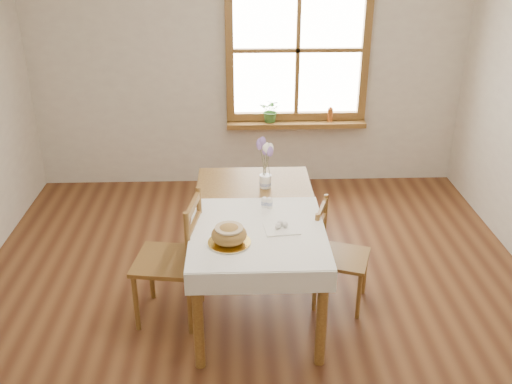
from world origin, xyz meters
TOP-DOWN VIEW (x-y plane):
  - ground at (0.00, 0.00)m, footprint 5.00×5.00m
  - room_walls at (0.00, 0.00)m, footprint 4.60×5.10m
  - window at (0.50, 2.47)m, footprint 1.46×0.08m
  - window_sill at (0.50, 2.40)m, footprint 1.46×0.20m
  - dining_table at (0.00, 0.30)m, footprint 0.90×1.60m
  - table_linen at (0.00, -0.00)m, footprint 0.91×0.99m
  - chair_left at (-0.63, 0.11)m, footprint 0.53×0.51m
  - chair_right at (0.63, 0.22)m, footprint 0.50×0.49m
  - bread_plate at (-0.19, -0.17)m, footprint 0.34×0.34m
  - bread_loaf at (-0.19, -0.17)m, footprint 0.23×0.23m
  - egg_napkin at (0.16, 0.01)m, footprint 0.25×0.22m
  - eggs at (0.16, 0.01)m, footprint 0.19×0.18m
  - salt_shaker at (0.06, 0.34)m, footprint 0.05×0.05m
  - pepper_shaker at (0.10, 0.33)m, footprint 0.05×0.05m
  - flower_vase at (0.09, 0.68)m, footprint 0.10×0.10m
  - lavender_bouquet at (0.09, 0.68)m, footprint 0.16×0.16m
  - potted_plant at (0.23, 2.40)m, footprint 0.30×0.31m
  - amber_bottle at (0.86, 2.40)m, footprint 0.07×0.07m

SIDE VIEW (x-z plane):
  - ground at x=0.00m, z-range 0.00..0.00m
  - chair_right at x=0.63m, z-range 0.00..0.81m
  - chair_left at x=-0.63m, z-range 0.00..0.96m
  - dining_table at x=0.00m, z-range 0.29..1.04m
  - window_sill at x=0.50m, z-range 0.66..0.71m
  - table_linen at x=0.00m, z-range 0.75..0.76m
  - egg_napkin at x=0.16m, z-range 0.76..0.77m
  - bread_plate at x=-0.19m, z-range 0.76..0.77m
  - eggs at x=0.16m, z-range 0.77..0.81m
  - amber_bottle at x=0.86m, z-range 0.71..0.87m
  - flower_vase at x=0.09m, z-range 0.75..0.85m
  - salt_shaker at x=0.06m, z-range 0.76..0.84m
  - pepper_shaker at x=0.10m, z-range 0.76..0.84m
  - potted_plant at x=0.23m, z-range 0.71..0.91m
  - bread_loaf at x=-0.19m, z-range 0.77..0.90m
  - lavender_bouquet at x=0.09m, z-range 0.85..1.16m
  - window at x=0.50m, z-range 0.72..2.18m
  - room_walls at x=0.00m, z-range 0.38..3.03m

